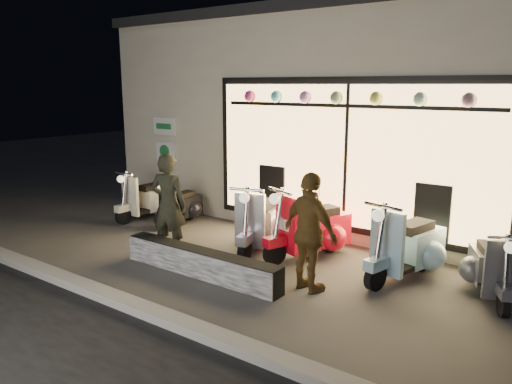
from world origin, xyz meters
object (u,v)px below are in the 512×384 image
(scooter_silver, at_px, (262,221))
(scooter_red, at_px, (316,228))
(graffiti_barrier, at_px, (201,263))
(woman, at_px, (310,233))
(man, at_px, (169,205))

(scooter_silver, bearing_deg, scooter_red, -6.86)
(graffiti_barrier, relative_size, woman, 1.68)
(graffiti_barrier, bearing_deg, man, 158.62)
(woman, bearing_deg, scooter_silver, -18.28)
(man, bearing_deg, scooter_silver, -146.55)
(man, distance_m, woman, 2.60)
(graffiti_barrier, height_order, scooter_red, scooter_red)
(graffiti_barrier, bearing_deg, scooter_silver, 91.79)
(graffiti_barrier, height_order, scooter_silver, scooter_silver)
(graffiti_barrier, xyz_separation_m, man, (-1.05, 0.41, 0.64))
(scooter_silver, xyz_separation_m, man, (-1.00, -1.22, 0.39))
(man, bearing_deg, scooter_red, -162.53)
(scooter_red, relative_size, woman, 0.96)
(scooter_red, bearing_deg, scooter_silver, -150.19)
(scooter_silver, distance_m, man, 1.63)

